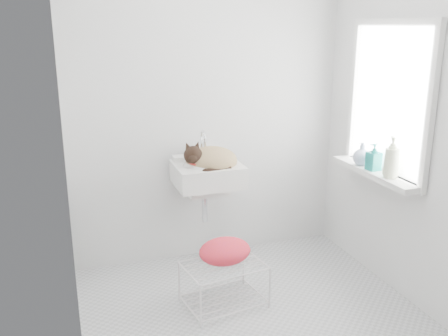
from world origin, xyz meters
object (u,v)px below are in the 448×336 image
object	(u,v)px
wire_rack	(224,285)
bottle_b	(373,170)
cat	(210,159)
bottle_c	(361,165)
sink	(208,164)
bottle_a	(390,178)

from	to	relation	value
wire_rack	bottle_b	bearing A→B (deg)	1.87
cat	bottle_c	distance (m)	1.13
cat	wire_rack	size ratio (longest dim) A/B	0.84
cat	bottle_c	size ratio (longest dim) A/B	2.56
cat	wire_rack	distance (m)	0.93
cat	wire_rack	xyz separation A→B (m)	(-0.08, -0.55, -0.74)
sink	bottle_c	bearing A→B (deg)	-19.49
bottle_b	bottle_c	size ratio (longest dim) A/B	1.16
cat	bottle_a	xyz separation A→B (m)	(1.07, -0.71, -0.04)
wire_rack	bottle_b	world-z (taller)	bottle_b
cat	bottle_a	bearing A→B (deg)	-26.12
bottle_b	cat	bearing A→B (deg)	154.30
sink	bottle_a	distance (m)	1.31
cat	bottle_a	world-z (taller)	cat
sink	cat	distance (m)	0.05
sink	wire_rack	bearing A→B (deg)	-96.30
sink	bottle_b	xyz separation A→B (m)	(1.08, -0.53, 0.00)
sink	cat	size ratio (longest dim) A/B	1.15
wire_rack	bottle_a	distance (m)	1.35
cat	bottle_c	bearing A→B (deg)	-11.37
wire_rack	bottle_b	size ratio (longest dim) A/B	2.62
bottle_c	bottle_a	bearing A→B (deg)	-90.00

